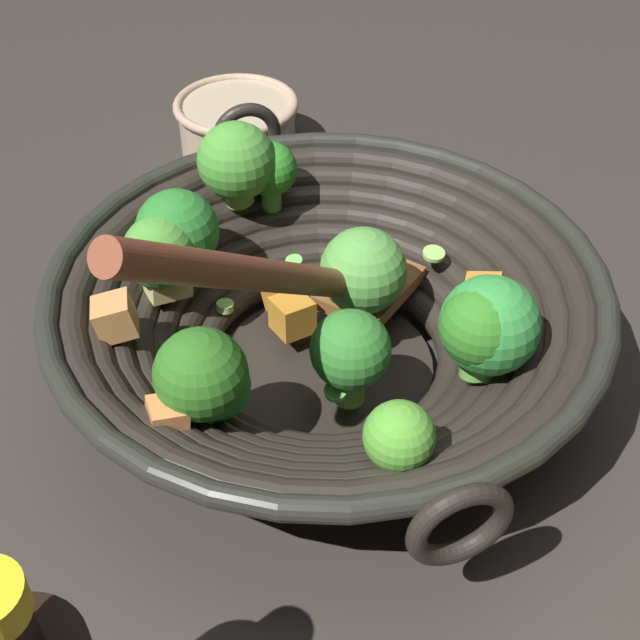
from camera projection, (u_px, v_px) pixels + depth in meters
The scene contains 3 objects.
ground_plane at pixel (326, 373), 0.58m from camera, with size 4.00×4.00×0.00m, color #332D28.
wok at pixel (324, 309), 0.54m from camera, with size 0.35×0.36×0.21m.
prep_bowl at pixel (237, 124), 0.78m from camera, with size 0.11×0.11×0.05m.
Camera 1 is at (0.31, 0.27, 0.41)m, focal length 48.51 mm.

